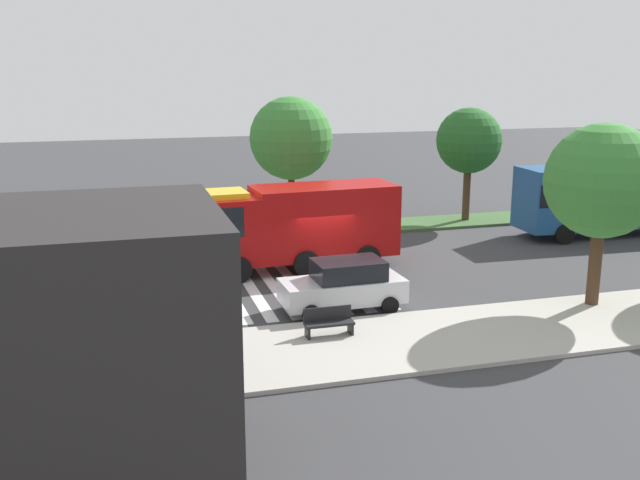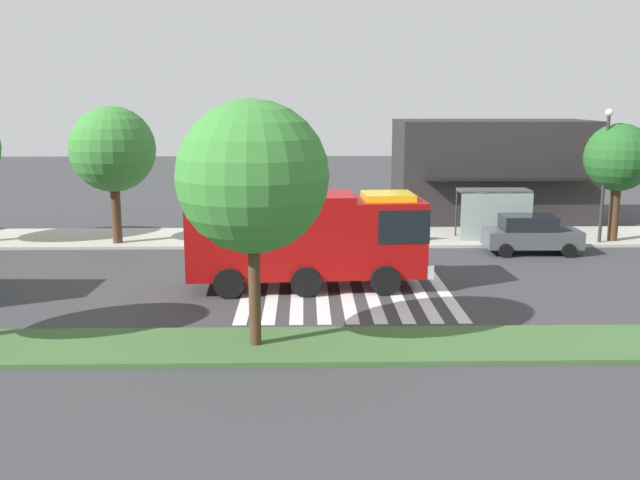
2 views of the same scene
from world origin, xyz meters
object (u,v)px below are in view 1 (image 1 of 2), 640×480
at_px(transit_bus, 616,194).
at_px(median_tree_far_west, 469,141).
at_px(bus_stop_shelter, 49,306).
at_px(sidewalk_tree_center, 603,181).
at_px(bench_west_of_shelter, 329,322).
at_px(median_tree_west, 291,139).
at_px(fire_truck, 289,223).
at_px(bench_near_shelter, 192,335).
at_px(parked_car_east, 25,313).
at_px(parked_car_mid, 344,285).

xyz_separation_m(transit_bus, median_tree_far_west, (5.96, -4.83, 2.39)).
height_order(bus_stop_shelter, sidewalk_tree_center, sidewalk_tree_center).
bearing_deg(bench_west_of_shelter, bus_stop_shelter, -0.10).
height_order(transit_bus, median_tree_west, median_tree_west).
height_order(sidewalk_tree_center, median_tree_west, median_tree_west).
xyz_separation_m(fire_truck, median_tree_west, (-1.73, -6.66, 2.90)).
xyz_separation_m(bus_stop_shelter, median_tree_far_west, (-20.78, -14.96, 2.62)).
height_order(sidewalk_tree_center, median_tree_far_west, sidewalk_tree_center).
relative_size(bench_west_of_shelter, sidewalk_tree_center, 0.24).
bearing_deg(median_tree_west, bench_near_shelter, 65.61).
relative_size(fire_truck, median_tree_far_west, 1.47).
height_order(transit_bus, bench_near_shelter, transit_bus).
height_order(parked_car_east, median_tree_far_west, median_tree_far_west).
distance_m(bus_stop_shelter, bench_west_of_shelter, 8.43).
bearing_deg(parked_car_mid, transit_bus, -157.78).
bearing_deg(bench_near_shelter, sidewalk_tree_center, -178.46).
distance_m(bench_west_of_shelter, sidewalk_tree_center, 10.88).
bearing_deg(median_tree_west, sidewalk_tree_center, 117.64).
xyz_separation_m(bus_stop_shelter, bench_near_shelter, (-4.00, 0.01, -1.30)).
bearing_deg(parked_car_mid, sidewalk_tree_center, 164.18).
bearing_deg(parked_car_east, median_tree_west, -132.71).
distance_m(fire_truck, transit_bus, 17.77).
height_order(fire_truck, bench_west_of_shelter, fire_truck).
relative_size(fire_truck, parked_car_mid, 2.04).
xyz_separation_m(transit_bus, bench_west_of_shelter, (18.40, 10.15, -1.53)).
relative_size(bench_near_shelter, bench_west_of_shelter, 1.00).
bearing_deg(bench_near_shelter, transit_bus, -155.93).
xyz_separation_m(parked_car_mid, median_tree_far_west, (-11.10, -12.39, 3.58)).
xyz_separation_m(transit_bus, bus_stop_shelter, (26.73, 10.14, -0.24)).
height_order(bus_stop_shelter, bench_near_shelter, bus_stop_shelter).
xyz_separation_m(parked_car_mid, sidewalk_tree_center, (-8.75, 2.20, 3.69)).
bearing_deg(parked_car_east, bench_west_of_shelter, 165.40).
bearing_deg(sidewalk_tree_center, parked_car_east, -6.45).
bearing_deg(sidewalk_tree_center, fire_truck, -40.23).
relative_size(transit_bus, bench_west_of_shelter, 6.54).
distance_m(parked_car_east, transit_bus, 28.78).
bearing_deg(fire_truck, parked_car_east, 26.59).
height_order(fire_truck, transit_bus, transit_bus).
distance_m(transit_bus, median_tree_west, 16.89).
relative_size(transit_bus, sidewalk_tree_center, 1.60).
bearing_deg(bus_stop_shelter, transit_bus, -159.23).
xyz_separation_m(bus_stop_shelter, bench_west_of_shelter, (-8.33, 0.01, -1.30)).
relative_size(bus_stop_shelter, bench_near_shelter, 2.19).
bearing_deg(fire_truck, bench_west_of_shelter, 81.94).
relative_size(bench_west_of_shelter, median_tree_far_west, 0.26).
height_order(bus_stop_shelter, median_tree_west, median_tree_west).
bearing_deg(parked_car_east, parked_car_mid, -179.10).
bearing_deg(parked_car_mid, bus_stop_shelter, 13.20).
bearing_deg(parked_car_mid, bench_near_shelter, 22.80).
height_order(fire_truck, sidewalk_tree_center, sidewalk_tree_center).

